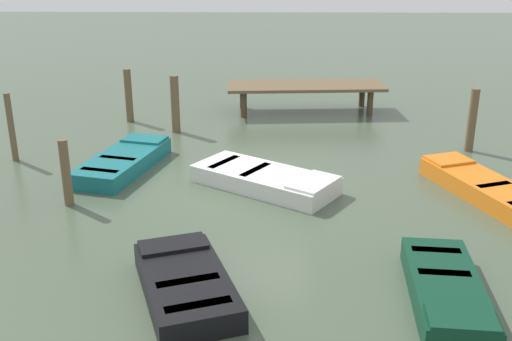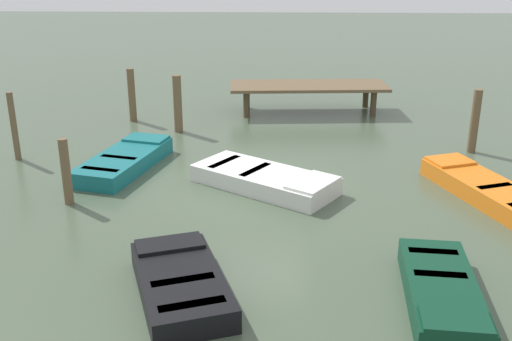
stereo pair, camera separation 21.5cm
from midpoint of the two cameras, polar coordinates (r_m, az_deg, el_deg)
The scene contains 12 objects.
ground_plane at distance 14.30m, azimuth -0.43°, elevation -1.32°, with size 80.00×80.00×0.00m, color #475642.
dock_segment at distance 20.55m, azimuth 4.37°, elevation 7.83°, with size 5.35×2.12×0.95m.
rowboat_dark_green at distance 10.09m, azimuth 16.94°, elevation -10.78°, with size 1.31×2.92×0.46m.
rowboat_black at distance 9.92m, azimuth -7.31°, elevation -10.55°, with size 2.08×2.88×0.46m.
rowboat_orange at distance 14.45m, azimuth 20.37°, elevation -1.50°, with size 2.23×3.72×0.46m.
rowboat_teal at distance 15.59m, azimuth -12.81°, elevation 0.87°, with size 2.00×3.47×0.46m.
rowboat_white at distance 14.02m, azimuth 0.44°, elevation -0.82°, with size 3.59×3.06×0.46m.
mooring_piling_far_left at distance 13.57m, azimuth -17.96°, elevation -0.21°, with size 0.20×0.20×1.49m, color brown.
mooring_piling_center at distance 18.33m, azimuth -7.99°, elevation 6.23°, with size 0.26×0.26×1.73m, color brown.
mooring_piling_far_right at distance 19.75m, azimuth -12.26°, elevation 6.94°, with size 0.23×0.23×1.70m, color brown.
mooring_piling_mid_left at distance 17.38m, azimuth 19.42°, elevation 4.50°, with size 0.23×0.23×1.75m, color brown.
mooring_piling_near_right at distance 16.91m, azimuth -22.48°, elevation 3.79°, with size 0.16×0.16×1.81m, color brown.
Camera 1 is at (0.27, -13.28, 5.29)m, focal length 42.30 mm.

